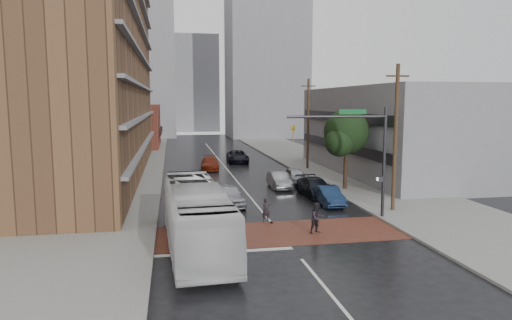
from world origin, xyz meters
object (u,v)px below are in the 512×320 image
car_travel_c (210,163)px  suv_travel (237,156)px  car_parked_near (329,196)px  transit_bus (196,216)px  pedestrian_a (266,210)px  car_travel_b (279,180)px  pedestrian_b (317,218)px  car_travel_a (229,195)px  car_parked_mid (315,187)px  car_parked_far (295,176)px

car_travel_c → suv_travel: (3.88, 5.36, 0.04)m
suv_travel → car_parked_near: size_ratio=1.30×
transit_bus → pedestrian_a: size_ratio=7.90×
car_travel_b → pedestrian_b: bearing=-95.0°
car_travel_a → pedestrian_b: bearing=-67.7°
car_travel_b → suv_travel: (-1.16, 17.53, 0.05)m
pedestrian_b → car_travel_a: 8.97m
suv_travel → car_parked_mid: 21.58m
pedestrian_b → suv_travel: pedestrian_b is taller
transit_bus → pedestrian_a: transit_bus is taller
pedestrian_a → car_travel_c: (-1.62, 22.98, -0.05)m
transit_bus → car_travel_b: (8.04, 15.00, -0.98)m
car_parked_near → car_parked_far: (0.00, 9.13, 0.02)m
pedestrian_a → car_parked_mid: size_ratio=0.30×
car_travel_c → car_parked_mid: 17.48m
transit_bus → car_parked_near: bearing=35.7°
car_travel_a → car_parked_mid: (7.19, 1.97, -0.03)m
car_travel_a → suv_travel: 23.65m
car_travel_a → car_parked_near: 7.28m
car_travel_c → car_parked_mid: car_parked_mid is taller
pedestrian_a → car_parked_far: size_ratio=0.37×
transit_bus → suv_travel: bearing=75.1°
pedestrian_a → suv_travel: size_ratio=0.28×
pedestrian_b → car_travel_a: bearing=98.2°
suv_travel → car_parked_far: suv_travel is taller
car_travel_c → car_parked_near: 20.38m
pedestrian_b → car_travel_c: (-3.98, 25.94, -0.19)m
suv_travel → car_travel_c: bearing=-123.3°
pedestrian_b → car_parked_near: (3.10, 6.83, -0.22)m
car_parked_near → car_parked_mid: bearing=91.0°
pedestrian_a → car_parked_far: bearing=60.2°
transit_bus → car_parked_near: 12.95m
car_travel_a → car_parked_far: bearing=43.2°
car_travel_b → car_parked_near: car_travel_b is taller
car_parked_near → car_parked_far: 9.13m
pedestrian_b → car_travel_b: bearing=66.7°
pedestrian_a → car_travel_b: (3.43, 10.81, -0.07)m
car_travel_b → car_parked_far: bearing=46.3°
car_travel_a → car_travel_c: (0.10, 17.95, -0.05)m
car_travel_a → car_travel_c: car_travel_a is taller
transit_bus → car_travel_a: bearing=69.6°
car_parked_near → car_travel_c: bearing=111.3°
transit_bus → car_travel_b: 17.05m
car_parked_near → car_travel_b: bearing=107.4°
car_travel_b → car_parked_near: (2.04, -6.94, -0.01)m
suv_travel → car_parked_far: (3.21, -15.35, -0.05)m
pedestrian_a → car_parked_mid: (5.47, 7.00, -0.04)m
pedestrian_b → car_travel_a: pedestrian_b is taller
pedestrian_a → pedestrian_b: 3.79m
transit_bus → car_parked_mid: 15.09m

